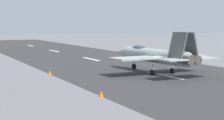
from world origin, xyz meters
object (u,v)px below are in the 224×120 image
(fighter_jet, at_px, (155,55))
(marker_cone_mid, at_px, (50,72))
(marker_cone_near, at_px, (101,94))
(crew_person, at_px, (172,58))

(fighter_jet, xyz_separation_m, marker_cone_mid, (4.30, 13.26, -2.13))
(fighter_jet, relative_size, marker_cone_near, 32.67)
(crew_person, height_order, marker_cone_near, crew_person)
(marker_cone_near, height_order, marker_cone_mid, same)
(fighter_jet, relative_size, crew_person, 10.80)
(marker_cone_near, bearing_deg, crew_person, -44.73)
(crew_person, xyz_separation_m, marker_cone_mid, (-6.71, 23.42, -0.56))
(marker_cone_near, bearing_deg, fighter_jet, -46.37)
(crew_person, xyz_separation_m, marker_cone_near, (-23.64, 23.42, -0.56))
(fighter_jet, xyz_separation_m, marker_cone_near, (-12.64, 13.26, -2.13))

